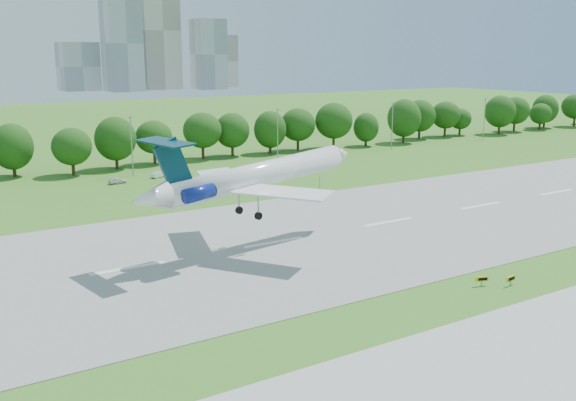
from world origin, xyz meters
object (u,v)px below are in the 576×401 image
object	(u,v)px
airliner	(249,176)
service_vehicle_b	(117,181)
taxi_sign_left	(511,279)
service_vehicle_a	(159,174)

from	to	relation	value
airliner	service_vehicle_b	bearing A→B (deg)	82.17
airliner	taxi_sign_left	bearing A→B (deg)	-66.96
airliner	service_vehicle_b	xyz separation A→B (m)	(-1.57, 50.69, -8.91)
service_vehicle_a	service_vehicle_b	bearing A→B (deg)	79.30
taxi_sign_left	service_vehicle_b	size ratio (longest dim) A/B	0.44
service_vehicle_a	airliner	bearing A→B (deg)	148.56
airliner	service_vehicle_a	distance (m)	54.03
airliner	taxi_sign_left	size ratio (longest dim) A/B	22.58
taxi_sign_left	service_vehicle_a	distance (m)	80.64
airliner	taxi_sign_left	world-z (taller)	airliner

